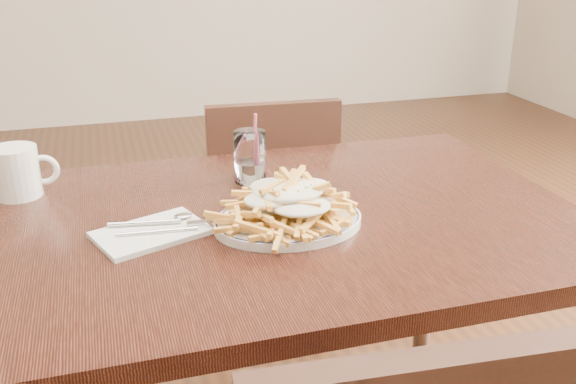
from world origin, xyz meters
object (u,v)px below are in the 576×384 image
object	(u,v)px
fries_plate	(288,221)
water_glass	(250,160)
coffee_mug	(17,172)
table	(280,250)
chair_far	(269,208)
loaded_fries	(288,197)

from	to	relation	value
fries_plate	water_glass	xyz separation A→B (m)	(-0.01, 0.25, 0.04)
water_glass	coffee_mug	size ratio (longest dim) A/B	1.15
water_glass	coffee_mug	world-z (taller)	water_glass
table	water_glass	xyz separation A→B (m)	(-0.01, 0.20, 0.13)
fries_plate	water_glass	distance (m)	0.26
fries_plate	water_glass	bearing A→B (deg)	93.02
table	water_glass	bearing A→B (deg)	93.28
water_glass	coffee_mug	xyz separation A→B (m)	(-0.49, 0.06, 0.00)
table	fries_plate	bearing A→B (deg)	-87.91
chair_far	water_glass	xyz separation A→B (m)	(-0.16, -0.45, 0.33)
table	chair_far	size ratio (longest dim) A/B	1.44
chair_far	fries_plate	distance (m)	0.78
table	coffee_mug	distance (m)	0.58
chair_far	water_glass	distance (m)	0.58
table	chair_far	xyz separation A→B (m)	(0.15, 0.65, -0.20)
fries_plate	loaded_fries	size ratio (longest dim) A/B	1.22
coffee_mug	loaded_fries	bearing A→B (deg)	-31.40
chair_far	water_glass	bearing A→B (deg)	-109.44
table	coffee_mug	bearing A→B (deg)	153.21
loaded_fries	coffee_mug	distance (m)	0.59
fries_plate	loaded_fries	xyz separation A→B (m)	(0.00, 0.00, 0.05)
table	chair_far	distance (m)	0.70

